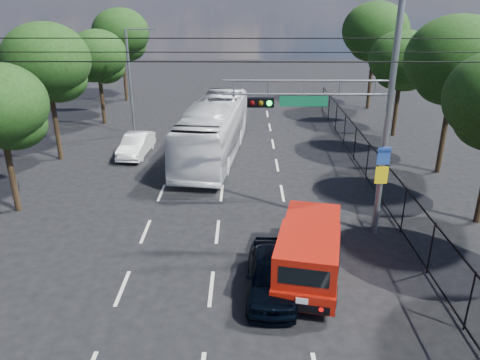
{
  "coord_description": "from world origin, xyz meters",
  "views": [
    {
      "loc": [
        1.07,
        -9.19,
        9.31
      ],
      "look_at": [
        0.95,
        6.83,
        2.8
      ],
      "focal_mm": 35.0,
      "sensor_mm": 36.0,
      "label": 1
    }
  ],
  "objects_px": {
    "red_pickup": "(309,249)",
    "navy_hatchback": "(271,274)",
    "white_van": "(136,145)",
    "signal_mast": "(357,108)",
    "white_bus": "(214,130)"
  },
  "relations": [
    {
      "from": "signal_mast",
      "to": "navy_hatchback",
      "type": "relative_size",
      "value": 2.37
    },
    {
      "from": "red_pickup",
      "to": "navy_hatchback",
      "type": "height_order",
      "value": "red_pickup"
    },
    {
      "from": "signal_mast",
      "to": "navy_hatchback",
      "type": "distance_m",
      "value": 6.98
    },
    {
      "from": "red_pickup",
      "to": "navy_hatchback",
      "type": "xyz_separation_m",
      "value": [
        -1.34,
        -0.91,
        -0.4
      ]
    },
    {
      "from": "navy_hatchback",
      "to": "white_van",
      "type": "relative_size",
      "value": 1.01
    },
    {
      "from": "white_van",
      "to": "navy_hatchback",
      "type": "bearing_deg",
      "value": -57.45
    },
    {
      "from": "signal_mast",
      "to": "red_pickup",
      "type": "xyz_separation_m",
      "value": [
        -1.94,
        -3.23,
        -4.16
      ]
    },
    {
      "from": "signal_mast",
      "to": "white_van",
      "type": "relative_size",
      "value": 2.4
    },
    {
      "from": "navy_hatchback",
      "to": "white_van",
      "type": "bearing_deg",
      "value": 120.37
    },
    {
      "from": "white_bus",
      "to": "white_van",
      "type": "bearing_deg",
      "value": -174.23
    },
    {
      "from": "red_pickup",
      "to": "navy_hatchback",
      "type": "distance_m",
      "value": 1.67
    },
    {
      "from": "white_bus",
      "to": "signal_mast",
      "type": "bearing_deg",
      "value": -51.32
    },
    {
      "from": "red_pickup",
      "to": "white_van",
      "type": "relative_size",
      "value": 1.45
    },
    {
      "from": "navy_hatchback",
      "to": "white_van",
      "type": "height_order",
      "value": "navy_hatchback"
    },
    {
      "from": "navy_hatchback",
      "to": "white_bus",
      "type": "height_order",
      "value": "white_bus"
    }
  ]
}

